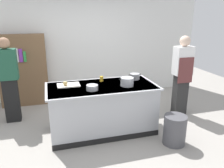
{
  "coord_description": "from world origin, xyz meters",
  "views": [
    {
      "loc": [
        -0.88,
        -3.75,
        2.14
      ],
      "look_at": [
        0.25,
        0.2,
        0.85
      ],
      "focal_mm": 35.9,
      "sensor_mm": 36.0,
      "label": 1
    }
  ],
  "objects_px": {
    "sauce_pan": "(135,76)",
    "person_guest": "(9,79)",
    "bookshelf": "(23,71)",
    "onion": "(65,83)",
    "juice_cup": "(102,79)",
    "person_chef": "(182,74)",
    "stock_pot": "(127,82)",
    "mixing_bowl": "(92,88)",
    "trash_bin": "(175,130)"
  },
  "relations": [
    {
      "from": "onion",
      "to": "person_guest",
      "type": "relative_size",
      "value": 0.05
    },
    {
      "from": "sauce_pan",
      "to": "trash_bin",
      "type": "relative_size",
      "value": 0.49
    },
    {
      "from": "juice_cup",
      "to": "bookshelf",
      "type": "xyz_separation_m",
      "value": [
        -1.55,
        1.53,
        -0.1
      ]
    },
    {
      "from": "onion",
      "to": "sauce_pan",
      "type": "bearing_deg",
      "value": 4.06
    },
    {
      "from": "juice_cup",
      "to": "stock_pot",
      "type": "bearing_deg",
      "value": -46.58
    },
    {
      "from": "onion",
      "to": "mixing_bowl",
      "type": "bearing_deg",
      "value": -37.3
    },
    {
      "from": "trash_bin",
      "to": "sauce_pan",
      "type": "bearing_deg",
      "value": 109.29
    },
    {
      "from": "sauce_pan",
      "to": "trash_bin",
      "type": "bearing_deg",
      "value": -70.71
    },
    {
      "from": "trash_bin",
      "to": "person_chef",
      "type": "bearing_deg",
      "value": 54.73
    },
    {
      "from": "stock_pot",
      "to": "person_chef",
      "type": "relative_size",
      "value": 0.17
    },
    {
      "from": "onion",
      "to": "person_chef",
      "type": "distance_m",
      "value": 2.47
    },
    {
      "from": "onion",
      "to": "bookshelf",
      "type": "xyz_separation_m",
      "value": [
        -0.86,
        1.67,
        -0.11
      ]
    },
    {
      "from": "bookshelf",
      "to": "person_guest",
      "type": "bearing_deg",
      "value": -101.88
    },
    {
      "from": "sauce_pan",
      "to": "person_chef",
      "type": "bearing_deg",
      "value": 3.34
    },
    {
      "from": "mixing_bowl",
      "to": "trash_bin",
      "type": "relative_size",
      "value": 0.38
    },
    {
      "from": "bookshelf",
      "to": "mixing_bowl",
      "type": "bearing_deg",
      "value": -57.34
    },
    {
      "from": "stock_pot",
      "to": "juice_cup",
      "type": "relative_size",
      "value": 3.01
    },
    {
      "from": "mixing_bowl",
      "to": "stock_pot",
      "type": "bearing_deg",
      "value": 5.54
    },
    {
      "from": "trash_bin",
      "to": "bookshelf",
      "type": "bearing_deg",
      "value": 134.87
    },
    {
      "from": "mixing_bowl",
      "to": "bookshelf",
      "type": "bearing_deg",
      "value": 122.66
    },
    {
      "from": "sauce_pan",
      "to": "trash_bin",
      "type": "height_order",
      "value": "sauce_pan"
    },
    {
      "from": "onion",
      "to": "stock_pot",
      "type": "distance_m",
      "value": 1.1
    },
    {
      "from": "stock_pot",
      "to": "mixing_bowl",
      "type": "bearing_deg",
      "value": -174.46
    },
    {
      "from": "mixing_bowl",
      "to": "juice_cup",
      "type": "xyz_separation_m",
      "value": [
        0.27,
        0.46,
        0.0
      ]
    },
    {
      "from": "onion",
      "to": "trash_bin",
      "type": "relative_size",
      "value": 0.16
    },
    {
      "from": "person_chef",
      "to": "stock_pot",
      "type": "bearing_deg",
      "value": 108.2
    },
    {
      "from": "sauce_pan",
      "to": "person_chef",
      "type": "distance_m",
      "value": 1.11
    },
    {
      "from": "sauce_pan",
      "to": "person_guest",
      "type": "relative_size",
      "value": 0.15
    },
    {
      "from": "sauce_pan",
      "to": "person_chef",
      "type": "xyz_separation_m",
      "value": [
        1.11,
        0.06,
        -0.04
      ]
    },
    {
      "from": "juice_cup",
      "to": "person_chef",
      "type": "bearing_deg",
      "value": 0.68
    },
    {
      "from": "mixing_bowl",
      "to": "person_chef",
      "type": "height_order",
      "value": "person_chef"
    },
    {
      "from": "mixing_bowl",
      "to": "person_guest",
      "type": "xyz_separation_m",
      "value": [
        -1.46,
        1.11,
        -0.03
      ]
    },
    {
      "from": "onion",
      "to": "person_chef",
      "type": "bearing_deg",
      "value": 3.74
    },
    {
      "from": "mixing_bowl",
      "to": "bookshelf",
      "type": "xyz_separation_m",
      "value": [
        -1.28,
        1.99,
        -0.09
      ]
    },
    {
      "from": "sauce_pan",
      "to": "bookshelf",
      "type": "xyz_separation_m",
      "value": [
        -2.22,
        1.58,
        -0.11
      ]
    },
    {
      "from": "sauce_pan",
      "to": "person_chef",
      "type": "relative_size",
      "value": 0.15
    },
    {
      "from": "sauce_pan",
      "to": "person_guest",
      "type": "xyz_separation_m",
      "value": [
        -2.4,
        0.69,
        -0.05
      ]
    },
    {
      "from": "sauce_pan",
      "to": "juice_cup",
      "type": "xyz_separation_m",
      "value": [
        -0.67,
        0.04,
        -0.01
      ]
    },
    {
      "from": "stock_pot",
      "to": "person_guest",
      "type": "height_order",
      "value": "person_guest"
    },
    {
      "from": "person_chef",
      "to": "person_guest",
      "type": "bearing_deg",
      "value": 81.34
    },
    {
      "from": "sauce_pan",
      "to": "bookshelf",
      "type": "bearing_deg",
      "value": 144.59
    },
    {
      "from": "person_guest",
      "to": "person_chef",
      "type": "bearing_deg",
      "value": 78.63
    },
    {
      "from": "juice_cup",
      "to": "person_guest",
      "type": "distance_m",
      "value": 1.86
    },
    {
      "from": "mixing_bowl",
      "to": "person_chef",
      "type": "bearing_deg",
      "value": 13.27
    },
    {
      "from": "mixing_bowl",
      "to": "person_chef",
      "type": "xyz_separation_m",
      "value": [
        2.05,
        0.48,
        -0.03
      ]
    },
    {
      "from": "trash_bin",
      "to": "onion",
      "type": "bearing_deg",
      "value": 152.08
    },
    {
      "from": "stock_pot",
      "to": "bookshelf",
      "type": "bearing_deg",
      "value": 134.96
    },
    {
      "from": "juice_cup",
      "to": "person_guest",
      "type": "bearing_deg",
      "value": 159.54
    },
    {
      "from": "stock_pot",
      "to": "sauce_pan",
      "type": "relative_size",
      "value": 1.18
    },
    {
      "from": "stock_pot",
      "to": "onion",
      "type": "bearing_deg",
      "value": 166.46
    }
  ]
}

